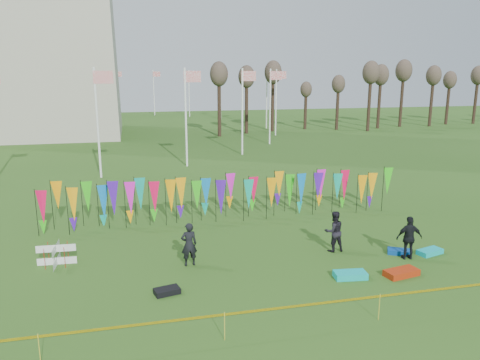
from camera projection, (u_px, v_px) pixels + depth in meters
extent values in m
plane|color=#295116|center=(269.00, 295.00, 16.42)|extent=(160.00, 160.00, 0.00)
cylinder|color=white|center=(267.00, 99.00, 64.16)|extent=(0.16, 0.16, 8.00)
plane|color=red|center=(271.00, 75.00, 63.55)|extent=(1.40, 0.00, 1.40)
cylinder|color=white|center=(247.00, 97.00, 70.82)|extent=(0.16, 0.16, 8.00)
plane|color=red|center=(251.00, 74.00, 70.21)|extent=(1.40, 0.00, 1.40)
cylinder|color=white|center=(221.00, 95.00, 76.61)|extent=(0.16, 0.16, 8.00)
plane|color=red|center=(224.00, 74.00, 76.00)|extent=(1.40, 0.00, 1.40)
cylinder|color=white|center=(189.00, 94.00, 81.11)|extent=(0.16, 0.16, 8.00)
plane|color=red|center=(192.00, 74.00, 80.50)|extent=(1.40, 0.00, 1.40)
cylinder|color=white|center=(154.00, 93.00, 84.04)|extent=(0.16, 0.16, 8.00)
plane|color=red|center=(157.00, 74.00, 83.43)|extent=(1.40, 0.00, 1.40)
cylinder|color=white|center=(116.00, 93.00, 85.19)|extent=(0.16, 0.16, 8.00)
plane|color=red|center=(118.00, 74.00, 84.58)|extent=(1.40, 0.00, 1.40)
cylinder|color=white|center=(74.00, 93.00, 84.48)|extent=(0.16, 0.16, 8.00)
plane|color=red|center=(76.00, 74.00, 83.87)|extent=(1.40, 0.00, 1.40)
cylinder|color=white|center=(30.00, 93.00, 81.96)|extent=(0.16, 0.16, 8.00)
plane|color=red|center=(32.00, 74.00, 81.35)|extent=(1.40, 0.00, 1.40)
cylinder|color=white|center=(98.00, 124.00, 33.89)|extent=(0.16, 0.16, 8.00)
plane|color=red|center=(103.00, 77.00, 33.28)|extent=(1.40, 0.00, 1.40)
cylinder|color=white|center=(186.00, 118.00, 38.05)|extent=(0.16, 0.16, 8.00)
plane|color=red|center=(192.00, 77.00, 37.44)|extent=(1.40, 0.00, 1.40)
cylinder|color=white|center=(242.00, 112.00, 43.56)|extent=(0.16, 0.16, 8.00)
plane|color=red|center=(249.00, 76.00, 42.95)|extent=(1.40, 0.00, 1.40)
cylinder|color=white|center=(270.00, 107.00, 50.05)|extent=(0.16, 0.16, 8.00)
plane|color=red|center=(276.00, 75.00, 49.44)|extent=(1.40, 0.00, 1.40)
cylinder|color=white|center=(276.00, 103.00, 57.08)|extent=(0.16, 0.16, 8.00)
plane|color=red|center=(281.00, 75.00, 56.47)|extent=(1.40, 0.00, 1.40)
cylinder|color=black|center=(38.00, 210.00, 22.52)|extent=(0.03, 0.03, 2.34)
cone|color=#EE0D4A|center=(43.00, 204.00, 22.52)|extent=(0.64, 0.64, 1.60)
cylinder|color=black|center=(53.00, 209.00, 22.67)|extent=(0.03, 0.03, 2.34)
cone|color=#FE9E08|center=(58.00, 203.00, 22.67)|extent=(0.64, 0.64, 1.60)
cylinder|color=black|center=(67.00, 208.00, 22.82)|extent=(0.03, 0.03, 2.34)
cone|color=#FFA20D|center=(73.00, 202.00, 22.82)|extent=(0.64, 0.64, 1.60)
cylinder|color=black|center=(81.00, 207.00, 22.97)|extent=(0.03, 0.03, 2.34)
cone|color=#2CCB17|center=(87.00, 201.00, 22.97)|extent=(0.64, 0.64, 1.60)
cylinder|color=black|center=(95.00, 206.00, 23.12)|extent=(0.03, 0.03, 2.34)
cone|color=blue|center=(101.00, 200.00, 23.12)|extent=(0.64, 0.64, 1.60)
cylinder|color=black|center=(109.00, 206.00, 23.27)|extent=(0.03, 0.03, 2.34)
cone|color=#4B14B0|center=(115.00, 200.00, 23.27)|extent=(0.64, 0.64, 1.60)
cylinder|color=black|center=(123.00, 205.00, 23.42)|extent=(0.03, 0.03, 2.34)
cone|color=#F01ACC|center=(129.00, 199.00, 23.41)|extent=(0.64, 0.64, 1.60)
cylinder|color=black|center=(137.00, 204.00, 23.56)|extent=(0.03, 0.03, 2.34)
cone|color=#0AA487|center=(142.00, 198.00, 23.56)|extent=(0.64, 0.64, 1.60)
cylinder|color=black|center=(150.00, 203.00, 23.71)|extent=(0.03, 0.03, 2.34)
cone|color=#EE0D4A|center=(156.00, 197.00, 23.71)|extent=(0.64, 0.64, 1.60)
cylinder|color=black|center=(163.00, 202.00, 23.86)|extent=(0.03, 0.03, 2.34)
cone|color=#FE9E08|center=(169.00, 196.00, 23.86)|extent=(0.64, 0.64, 1.60)
cylinder|color=black|center=(177.00, 201.00, 24.01)|extent=(0.03, 0.03, 2.34)
cone|color=#FFA20D|center=(182.00, 196.00, 24.01)|extent=(0.64, 0.64, 1.60)
cylinder|color=black|center=(189.00, 201.00, 24.16)|extent=(0.03, 0.03, 2.34)
cone|color=#2CCB17|center=(195.00, 195.00, 24.16)|extent=(0.64, 0.64, 1.60)
cylinder|color=black|center=(202.00, 200.00, 24.31)|extent=(0.03, 0.03, 2.34)
cone|color=blue|center=(207.00, 194.00, 24.31)|extent=(0.64, 0.64, 1.60)
cylinder|color=black|center=(215.00, 199.00, 24.46)|extent=(0.03, 0.03, 2.34)
cone|color=#4B14B0|center=(220.00, 193.00, 24.45)|extent=(0.64, 0.64, 1.60)
cylinder|color=black|center=(227.00, 198.00, 24.61)|extent=(0.03, 0.03, 2.34)
cone|color=#F01ACC|center=(232.00, 193.00, 24.60)|extent=(0.64, 0.64, 1.60)
cylinder|color=black|center=(240.00, 198.00, 24.75)|extent=(0.03, 0.03, 2.34)
cone|color=#0AA487|center=(245.00, 192.00, 24.75)|extent=(0.64, 0.64, 1.60)
cylinder|color=black|center=(252.00, 197.00, 24.90)|extent=(0.03, 0.03, 2.34)
cone|color=#EE0D4A|center=(257.00, 191.00, 24.90)|extent=(0.64, 0.64, 1.60)
cylinder|color=black|center=(264.00, 196.00, 25.05)|extent=(0.03, 0.03, 2.34)
cone|color=#FE9E08|center=(269.00, 191.00, 25.05)|extent=(0.64, 0.64, 1.60)
cylinder|color=black|center=(276.00, 195.00, 25.20)|extent=(0.03, 0.03, 2.34)
cone|color=#FFA20D|center=(281.00, 190.00, 25.20)|extent=(0.64, 0.64, 1.60)
cylinder|color=black|center=(287.00, 195.00, 25.35)|extent=(0.03, 0.03, 2.34)
cone|color=#2CCB17|center=(292.00, 189.00, 25.35)|extent=(0.64, 0.64, 1.60)
cylinder|color=black|center=(299.00, 194.00, 25.50)|extent=(0.03, 0.03, 2.34)
cone|color=blue|center=(304.00, 188.00, 25.49)|extent=(0.64, 0.64, 1.60)
cylinder|color=black|center=(310.00, 193.00, 25.65)|extent=(0.03, 0.03, 2.34)
cone|color=#4B14B0|center=(315.00, 188.00, 25.64)|extent=(0.64, 0.64, 1.60)
cylinder|color=black|center=(322.00, 192.00, 25.79)|extent=(0.03, 0.03, 2.34)
cone|color=#F01ACC|center=(327.00, 187.00, 25.79)|extent=(0.64, 0.64, 1.60)
cylinder|color=black|center=(333.00, 192.00, 25.94)|extent=(0.03, 0.03, 2.34)
cone|color=#0AA487|center=(338.00, 186.00, 25.94)|extent=(0.64, 0.64, 1.60)
cylinder|color=black|center=(344.00, 191.00, 26.09)|extent=(0.03, 0.03, 2.34)
cone|color=#EE0D4A|center=(349.00, 186.00, 26.09)|extent=(0.64, 0.64, 1.60)
cylinder|color=black|center=(355.00, 190.00, 26.24)|extent=(0.03, 0.03, 2.34)
cone|color=#FE9E08|center=(360.00, 185.00, 26.24)|extent=(0.64, 0.64, 1.60)
cylinder|color=black|center=(366.00, 190.00, 26.39)|extent=(0.03, 0.03, 2.34)
cone|color=#FFA20D|center=(371.00, 185.00, 26.39)|extent=(0.64, 0.64, 1.60)
cylinder|color=black|center=(377.00, 189.00, 26.54)|extent=(0.03, 0.03, 2.34)
cone|color=#2CCB17|center=(381.00, 184.00, 26.53)|extent=(0.64, 0.64, 1.60)
cube|color=yellow|center=(293.00, 307.00, 13.96)|extent=(26.00, 0.01, 0.08)
cylinder|color=gold|center=(44.00, 348.00, 12.49)|extent=(0.02, 0.02, 0.90)
cylinder|color=gold|center=(227.00, 326.00, 13.60)|extent=(0.02, 0.02, 0.90)
cylinder|color=gold|center=(383.00, 307.00, 14.71)|extent=(0.02, 0.02, 0.90)
cylinder|color=#37251B|center=(215.00, 108.00, 58.77)|extent=(0.44, 0.44, 6.40)
ellipsoid|color=#4E3F34|center=(214.00, 81.00, 58.01)|extent=(1.92, 1.92, 2.56)
cylinder|color=#37251B|center=(245.00, 108.00, 59.66)|extent=(0.44, 0.44, 6.40)
ellipsoid|color=#4E3F34|center=(245.00, 81.00, 58.90)|extent=(1.92, 1.92, 2.56)
cylinder|color=#37251B|center=(275.00, 107.00, 60.55)|extent=(0.44, 0.44, 6.40)
ellipsoid|color=#4E3F34|center=(276.00, 81.00, 59.79)|extent=(1.92, 1.92, 2.56)
cylinder|color=#37251B|center=(304.00, 107.00, 61.44)|extent=(0.44, 0.44, 6.40)
ellipsoid|color=#4E3F34|center=(305.00, 81.00, 60.68)|extent=(1.92, 1.92, 2.56)
cylinder|color=#37251B|center=(333.00, 106.00, 62.33)|extent=(0.44, 0.44, 6.40)
ellipsoid|color=#4E3F34|center=(334.00, 81.00, 61.58)|extent=(1.92, 1.92, 2.56)
cylinder|color=#37251B|center=(360.00, 106.00, 63.23)|extent=(0.44, 0.44, 6.40)
ellipsoid|color=#4E3F34|center=(362.00, 80.00, 62.47)|extent=(1.92, 1.92, 2.56)
cylinder|color=#37251B|center=(387.00, 105.00, 64.12)|extent=(0.44, 0.44, 6.40)
ellipsoid|color=#4E3F34|center=(389.00, 80.00, 63.36)|extent=(1.92, 1.92, 2.56)
cylinder|color=#37251B|center=(413.00, 105.00, 65.01)|extent=(0.44, 0.44, 6.40)
ellipsoid|color=#4E3F34|center=(415.00, 80.00, 64.25)|extent=(1.92, 1.92, 2.56)
cylinder|color=#37251B|center=(438.00, 104.00, 65.90)|extent=(0.44, 0.44, 6.40)
ellipsoid|color=#4E3F34|center=(440.00, 80.00, 65.14)|extent=(1.92, 1.92, 2.56)
cylinder|color=#37251B|center=(462.00, 104.00, 66.79)|extent=(0.44, 0.44, 6.40)
ellipsoid|color=#4E3F34|center=(465.00, 80.00, 66.03)|extent=(1.92, 1.92, 2.56)
cylinder|color=red|center=(45.00, 259.00, 18.48)|extent=(0.02, 0.02, 0.87)
cylinder|color=red|center=(65.00, 257.00, 18.65)|extent=(0.02, 0.02, 0.87)
cylinder|color=red|center=(48.00, 252.00, 19.20)|extent=(0.02, 0.02, 0.87)
cylinder|color=red|center=(67.00, 251.00, 19.37)|extent=(0.02, 0.02, 0.87)
imported|color=black|center=(189.00, 244.00, 18.78)|extent=(0.70, 0.54, 1.80)
imported|color=black|center=(334.00, 231.00, 20.30)|extent=(0.90, 0.57, 1.81)
imported|color=black|center=(409.00, 238.00, 19.44)|extent=(1.17, 0.79, 1.85)
cube|color=#0DC4BF|center=(350.00, 275.00, 17.78)|extent=(1.28, 0.75, 0.24)
cube|color=#09439D|center=(399.00, 252.00, 20.14)|extent=(1.10, 0.92, 0.20)
cube|color=#B62C0C|center=(401.00, 273.00, 17.98)|extent=(1.44, 0.87, 0.25)
cube|color=black|center=(167.00, 291.00, 16.52)|extent=(0.97, 0.70, 0.20)
cube|color=#0DBBBE|center=(430.00, 252.00, 20.12)|extent=(1.23, 0.82, 0.22)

